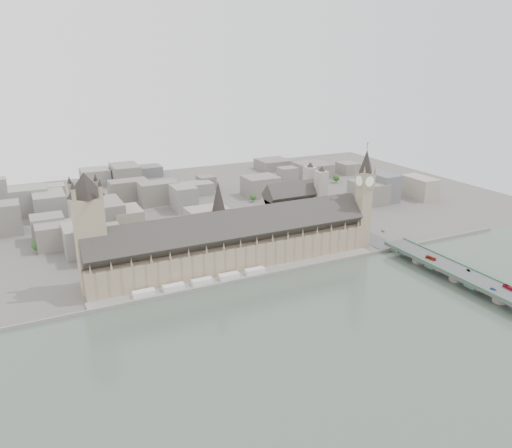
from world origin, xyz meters
name	(u,v)px	position (x,y,z in m)	size (l,w,h in m)	color
ground	(241,274)	(0.00, 0.00, 0.00)	(900.00, 900.00, 0.00)	#595651
river_thames	(353,373)	(0.00, -165.00, 0.00)	(600.00, 600.00, 0.00)	#4D5B50
embankment_wall	(248,279)	(0.00, -15.00, 1.50)	(600.00, 1.50, 3.00)	gray
river_terrace	(245,276)	(0.00, -7.50, 1.00)	(270.00, 15.00, 2.00)	gray
terrace_tents	(202,281)	(-40.00, -7.00, 4.00)	(118.00, 7.00, 4.00)	white
palace_of_westminster	(232,243)	(0.00, 19.70, 22.71)	(265.00, 40.73, 55.44)	gray
elizabeth_tower	(364,192)	(138.00, 8.00, 58.09)	(17.00, 17.00, 107.50)	gray
victoria_tower	(89,227)	(-122.00, 26.00, 55.20)	(30.00, 30.00, 100.00)	gray
central_tower	(219,206)	(-10.00, 26.00, 57.92)	(13.00, 13.00, 48.00)	#85755B
westminster_bridge	(450,272)	(162.00, -87.50, 5.12)	(25.00, 325.00, 10.25)	#474749
bridge_parapets	(493,286)	(162.00, -132.00, 10.82)	(25.00, 235.00, 1.15)	#3B6B4C
westminster_abbey	(295,205)	(110.92, 95.00, 25.08)	(68.00, 36.00, 64.00)	#AAA499
city_skyline_inland	(163,191)	(0.00, 245.00, 19.00)	(720.00, 360.00, 38.00)	gray
park_trees	(207,246)	(-10.00, 60.00, 7.50)	(110.00, 30.00, 15.00)	#1C4217
red_bus_north	(431,258)	(158.49, -67.55, 11.61)	(2.28, 9.74, 2.71)	#9B2611
red_bus_south	(508,287)	(168.70, -140.30, 11.60)	(2.27, 9.69, 2.70)	#B5162A
car_blue	(493,289)	(156.95, -136.12, 11.05)	(1.89, 4.71, 1.60)	#17509A
car_silver	(468,270)	(168.50, -101.22, 10.91)	(1.39, 4.00, 1.32)	gray
car_approach	(383,231)	(168.65, 10.60, 10.95)	(1.96, 4.81, 1.40)	gray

